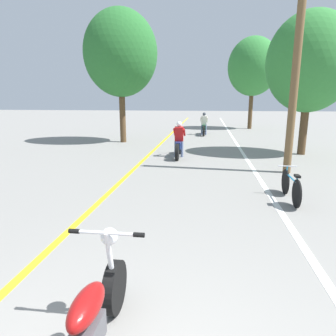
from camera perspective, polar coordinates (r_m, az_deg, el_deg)
The scene contains 10 objects.
lane_stripe_center at distance 14.48m, azimuth -2.31°, elevation 3.81°, with size 0.14×48.00×0.01m, color yellow.
lane_stripe_edge at distance 14.36m, azimuth 13.70°, elevation 3.37°, with size 0.14×48.00×0.01m, color white.
utility_pole at distance 10.19m, azimuth 23.25°, elevation 17.72°, with size 1.10×0.24×6.48m.
roadside_tree_right_near at distance 13.96m, azimuth 25.44°, elevation 17.68°, with size 3.46×3.12×5.75m.
roadside_tree_right_far at distance 24.98m, azimuth 15.90°, elevation 18.06°, with size 3.82×3.44×6.94m.
roadside_tree_left at distance 16.77m, azimuth -9.04°, elevation 20.71°, with size 3.84×3.46×6.84m.
motorcycle_foreground at distance 3.01m, azimuth -14.63°, elevation -26.63°, with size 0.78×2.06×1.05m.
motorcycle_rider_lead at distance 12.25m, azimuth 2.11°, elevation 4.65°, with size 0.50×2.17×1.44m.
motorcycle_rider_far at distance 20.02m, azimuth 6.85°, elevation 7.84°, with size 0.50×2.10×1.46m.
bicycle_parked at distance 7.51m, azimuth 22.36°, elevation -3.24°, with size 0.44×1.61×0.74m.
Camera 1 is at (0.72, -1.29, 2.32)m, focal length 32.00 mm.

